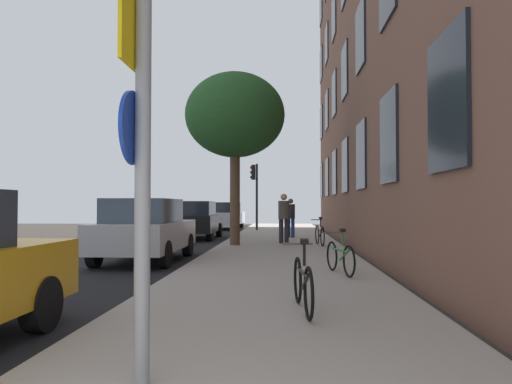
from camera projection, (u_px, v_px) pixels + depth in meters
The scene contains 15 objects.
ground_plane at pixel (176, 249), 16.08m from camera, with size 41.80×41.80×0.00m, color #332D28.
road_asphalt at pixel (115, 248), 16.20m from camera, with size 7.00×38.00×0.01m, color black.
sidewalk at pixel (280, 247), 15.88m from camera, with size 4.20×38.00×0.12m, color #9E9389.
building_facade at pixel (360, 23), 15.42m from camera, with size 0.56×27.00×14.65m.
sign_post at pixel (140, 127), 3.62m from camera, with size 0.16×0.60×3.57m.
traffic_light at pixel (255, 185), 25.66m from camera, with size 0.43×0.24×3.56m.
tree_near at pixel (235, 116), 16.29m from camera, with size 3.39×3.39×5.86m.
bicycle_0 at pixel (303, 283), 6.08m from camera, with size 0.42×1.63×0.92m.
bicycle_1 at pixel (340, 256), 9.35m from camera, with size 0.52×1.54×0.89m.
bicycle_2 at pixel (320, 234), 16.03m from camera, with size 0.42×1.65×0.95m.
pedestrian_0 at pixel (284, 215), 16.88m from camera, with size 0.44×0.44×1.75m.
pedestrian_1 at pixel (291, 215), 20.01m from camera, with size 0.50×0.50×1.62m.
car_1 at pixel (145, 229), 12.39m from camera, with size 1.89×4.15×1.62m.
car_2 at pixel (196, 219), 20.71m from camera, with size 1.91×4.31×1.62m.
car_3 at pixel (226, 215), 29.01m from camera, with size 2.01×4.24×1.62m.
Camera 1 is at (1.23, -0.94, 1.47)m, focal length 33.56 mm.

